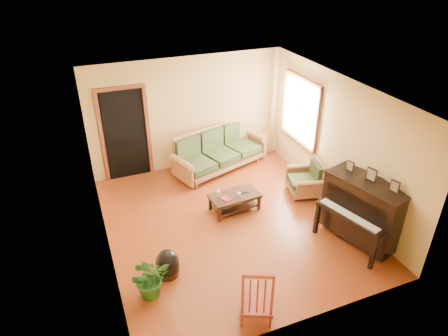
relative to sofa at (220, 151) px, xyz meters
name	(u,v)px	position (x,y,z in m)	size (l,w,h in m)	color
floor	(230,222)	(-0.58, -2.00, -0.48)	(5.00, 5.00, 0.00)	#66250D
doorway	(125,135)	(-2.03, 0.48, 0.54)	(1.08, 0.16, 2.05)	black
window	(301,110)	(1.63, -0.70, 1.02)	(0.12, 1.36, 1.46)	white
sofa	(220,151)	(0.00, 0.00, 0.00)	(2.26, 0.95, 0.97)	#965E37
coffee_table	(235,202)	(-0.33, -1.65, -0.31)	(0.98, 0.53, 0.36)	black
armchair	(304,178)	(1.27, -1.63, -0.11)	(0.72, 0.75, 0.75)	#965E37
piano	(362,212)	(1.37, -3.33, 0.13)	(0.81, 1.38, 1.22)	black
footstool	(168,266)	(-2.04, -2.91, -0.31)	(0.37, 0.37, 0.35)	black
red_chair	(257,291)	(-1.08, -4.18, 0.01)	(0.46, 0.50, 0.99)	maroon
leaning_frame	(267,141)	(1.40, 0.35, -0.17)	(0.48, 0.11, 0.64)	#BB953E
ceramic_crock	(262,152)	(1.19, 0.16, -0.35)	(0.22, 0.22, 0.27)	#354DA0
potted_plant	(150,278)	(-2.38, -3.22, -0.15)	(0.59, 0.51, 0.66)	#235C1A
book	(224,200)	(-0.61, -1.77, -0.12)	(0.15, 0.20, 0.02)	maroon
candle	(218,193)	(-0.65, -1.58, -0.07)	(0.07, 0.07, 0.12)	white
glass_jar	(239,194)	(-0.26, -1.71, -0.10)	(0.08, 0.08, 0.06)	silver
remote	(245,192)	(-0.12, -1.66, -0.12)	(0.16, 0.04, 0.02)	black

